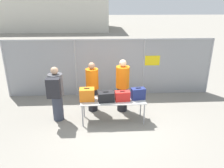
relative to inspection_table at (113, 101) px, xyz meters
name	(u,v)px	position (x,y,z in m)	size (l,w,h in m)	color
ground_plane	(113,122)	(0.00, -0.07, -0.69)	(120.00, 120.00, 0.00)	gray
fence_section	(110,66)	(0.01, 2.19, 0.51)	(8.28, 0.07, 2.30)	#9EA0A5
inspection_table	(113,101)	(0.00, 0.00, 0.00)	(2.02, 0.72, 0.74)	#B2B2AD
suitcase_orange	(87,94)	(-0.81, 0.02, 0.25)	(0.47, 0.33, 0.41)	orange
suitcase_black	(106,97)	(-0.22, -0.08, 0.20)	(0.52, 0.36, 0.32)	black
suitcase_red	(122,96)	(0.29, -0.07, 0.21)	(0.47, 0.27, 0.33)	red
suitcase_navy	(138,94)	(0.80, 0.03, 0.23)	(0.46, 0.31, 0.38)	navy
traveler_hooded	(56,92)	(-1.78, 0.12, 0.30)	(0.44, 0.69, 1.80)	#383D4C
security_worker_near	(122,85)	(0.37, 0.72, 0.27)	(0.46, 0.46, 1.86)	black
security_worker_far	(92,86)	(-0.67, 0.79, 0.22)	(0.43, 0.43, 1.76)	black
utility_trailer	(125,67)	(0.91, 4.63, -0.25)	(3.75, 2.18, 0.75)	white
distant_hangar	(49,1)	(-7.23, 25.95, 3.01)	(15.92, 9.07, 7.39)	beige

